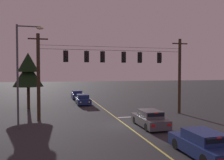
{
  "coord_description": "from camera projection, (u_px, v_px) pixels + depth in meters",
  "views": [
    {
      "loc": [
        -5.92,
        -18.69,
        4.56
      ],
      "look_at": [
        0.0,
        4.72,
        3.69
      ],
      "focal_mm": 36.84,
      "sensor_mm": 36.0,
      "label": 1
    }
  ],
  "objects": [
    {
      "name": "traffic_light_left_inner",
      "position": [
        87.0,
        56.0,
        22.41
      ],
      "size": [
        0.48,
        0.41,
        1.22
      ],
      "color": "black"
    },
    {
      "name": "street_lamp_corner",
      "position": [
        21.0,
        67.0,
        18.34
      ],
      "size": [
        2.11,
        0.3,
        8.31
      ],
      "color": "#4C4F54",
      "rests_on": "ground"
    },
    {
      "name": "stop_bar_paint",
      "position": [
        134.0,
        117.0,
        23.22
      ],
      "size": [
        3.4,
        0.36,
        0.01
      ],
      "primitive_type": "cube",
      "color": "silver",
      "rests_on": "ground"
    },
    {
      "name": "car_waiting_near_lane",
      "position": [
        150.0,
        119.0,
        18.98
      ],
      "size": [
        1.8,
        4.33,
        1.39
      ],
      "color": "#4C4C51",
      "rests_on": "ground"
    },
    {
      "name": "car_oncoming_trailing",
      "position": [
        77.0,
        95.0,
        38.8
      ],
      "size": [
        1.8,
        4.42,
        1.39
      ],
      "color": "navy",
      "rests_on": "ground"
    },
    {
      "name": "traffic_light_centre",
      "position": [
        103.0,
        57.0,
        22.81
      ],
      "size": [
        0.48,
        0.41,
        1.22
      ],
      "color": "black"
    },
    {
      "name": "ground_plane",
      "position": [
        125.0,
        125.0,
        19.73
      ],
      "size": [
        180.0,
        180.0,
        0.0
      ],
      "primitive_type": "plane",
      "color": "#28282B"
    },
    {
      "name": "tree_verge_near",
      "position": [
        28.0,
        71.0,
        28.0
      ],
      "size": [
        3.61,
        3.61,
        6.89
      ],
      "color": "#332316",
      "rests_on": "ground"
    },
    {
      "name": "traffic_light_leftmost",
      "position": [
        66.0,
        56.0,
        21.92
      ],
      "size": [
        0.48,
        0.41,
        1.22
      ],
      "color": "black"
    },
    {
      "name": "traffic_light_right_inner",
      "position": [
        124.0,
        57.0,
        23.35
      ],
      "size": [
        0.48,
        0.41,
        1.22
      ],
      "color": "black"
    },
    {
      "name": "traffic_light_rightmost",
      "position": [
        140.0,
        57.0,
        23.78
      ],
      "size": [
        0.48,
        0.41,
        1.22
      ],
      "color": "black"
    },
    {
      "name": "lane_centre_stripe",
      "position": [
        102.0,
        108.0,
        29.15
      ],
      "size": [
        0.14,
        60.0,
        0.01
      ],
      "primitive_type": "cube",
      "color": "#D1C64C",
      "rests_on": "ground"
    },
    {
      "name": "traffic_light_far_right",
      "position": [
        160.0,
        58.0,
        24.32
      ],
      "size": [
        0.48,
        0.41,
        1.22
      ],
      "color": "black"
    },
    {
      "name": "signal_span_assembly",
      "position": [
        114.0,
        75.0,
        23.18
      ],
      "size": [
        16.46,
        0.32,
        8.11
      ],
      "color": "#38281C",
      "rests_on": "ground"
    },
    {
      "name": "car_oncoming_lead",
      "position": [
        83.0,
        100.0,
        32.15
      ],
      "size": [
        1.8,
        4.42,
        1.39
      ],
      "color": "navy",
      "rests_on": "ground"
    },
    {
      "name": "car_waiting_second_near",
      "position": [
        203.0,
        144.0,
        12.34
      ],
      "size": [
        1.8,
        4.33,
        1.39
      ],
      "color": "navy",
      "rests_on": "ground"
    }
  ]
}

